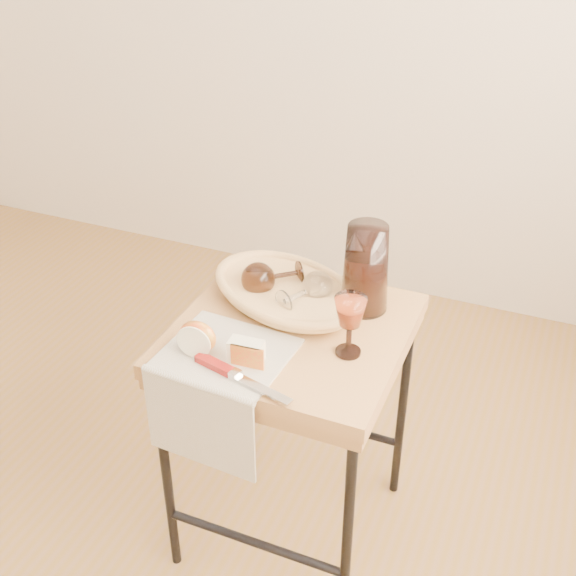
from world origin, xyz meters
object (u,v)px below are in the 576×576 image
at_px(bread_basket, 286,293).
at_px(wine_goblet, 349,326).
at_px(tea_towel, 226,354).
at_px(goblet_lying_b, 303,293).
at_px(pitcher, 366,268).
at_px(table_knife, 238,376).
at_px(side_table, 291,434).
at_px(goblet_lying_a, 276,276).
at_px(apple_half, 198,337).

height_order(bread_basket, wine_goblet, wine_goblet).
distance_m(tea_towel, goblet_lying_b, 0.25).
height_order(pitcher, table_knife, pitcher).
bearing_deg(wine_goblet, side_table, 164.94).
bearing_deg(goblet_lying_a, goblet_lying_b, 115.84).
bearing_deg(apple_half, side_table, 43.37).
height_order(tea_towel, wine_goblet, wine_goblet).
bearing_deg(wine_goblet, goblet_lying_a, 146.72).
distance_m(side_table, table_knife, 0.41).
bearing_deg(apple_half, goblet_lying_a, 72.94).
bearing_deg(pitcher, side_table, -148.19).
distance_m(tea_towel, pitcher, 0.38).
height_order(goblet_lying_a, wine_goblet, wine_goblet).
xyz_separation_m(tea_towel, wine_goblet, (0.24, 0.11, 0.07)).
bearing_deg(goblet_lying_b, wine_goblet, -100.29).
distance_m(goblet_lying_b, pitcher, 0.16).
bearing_deg(table_knife, tea_towel, 146.54).
height_order(side_table, goblet_lying_a, goblet_lying_a).
xyz_separation_m(goblet_lying_b, pitcher, (0.13, 0.07, 0.06)).
bearing_deg(wine_goblet, pitcher, 97.47).
xyz_separation_m(side_table, apple_half, (-0.15, -0.17, 0.38)).
bearing_deg(bread_basket, goblet_lying_b, 0.35).
xyz_separation_m(tea_towel, bread_basket, (0.04, 0.25, 0.02)).
xyz_separation_m(pitcher, apple_half, (-0.28, -0.31, -0.06)).
xyz_separation_m(bread_basket, table_knife, (0.03, -0.32, -0.01)).
distance_m(side_table, tea_towel, 0.38).
xyz_separation_m(tea_towel, pitcher, (0.22, 0.30, 0.11)).
bearing_deg(bread_basket, tea_towel, -76.33).
relative_size(tea_towel, wine_goblet, 1.84).
bearing_deg(tea_towel, apple_half, -159.66).
xyz_separation_m(apple_half, table_knife, (0.12, -0.05, -0.03)).
relative_size(side_table, bread_basket, 1.83).
bearing_deg(apple_half, pitcher, 43.98).
height_order(tea_towel, apple_half, apple_half).
relative_size(wine_goblet, apple_half, 1.71).
xyz_separation_m(side_table, pitcher, (0.13, 0.15, 0.44)).
bearing_deg(goblet_lying_b, bread_basket, 95.87).
height_order(goblet_lying_b, table_knife, goblet_lying_b).
distance_m(bread_basket, wine_goblet, 0.26).
relative_size(wine_goblet, table_knife, 0.60).
relative_size(bread_basket, apple_half, 4.27).
xyz_separation_m(goblet_lying_b, table_knife, (-0.03, -0.30, -0.03)).
bearing_deg(apple_half, tea_towel, 12.27).
bearing_deg(side_table, table_knife, -97.18).
bearing_deg(pitcher, apple_half, -148.90).
bearing_deg(bread_basket, wine_goblet, -12.10).
height_order(bread_basket, apple_half, apple_half).
bearing_deg(pitcher, table_knife, -130.30).
xyz_separation_m(bread_basket, pitcher, (0.18, 0.05, 0.09)).
distance_m(bread_basket, goblet_lying_b, 0.06).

